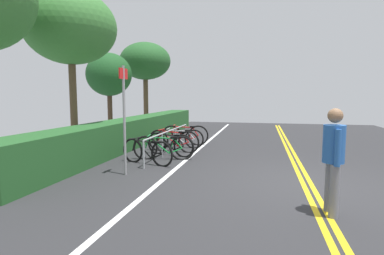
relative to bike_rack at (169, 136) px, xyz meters
The scene contains 17 objects.
ground_plane 4.75m from the bike_rack, 125.43° to the right, with size 28.87×11.76×0.05m, color #2B2B2D.
centre_line_yellow_inner 4.81m from the bike_rack, 124.88° to the right, with size 25.99×0.10×0.00m, color gold.
centre_line_yellow_outer 4.68m from the bike_rack, 126.01° to the right, with size 25.99×0.10×0.00m, color gold.
bike_lane_stripe_white 2.90m from the bike_rack, 163.81° to the right, with size 25.99×0.12×0.00m, color white.
bike_rack is the anchor object (origin of this frame).
bicycle_0 1.68m from the bike_rack, behind, with size 0.64×1.64×0.72m.
bicycle_1 1.02m from the bike_rack, behind, with size 0.49×1.76×0.74m.
bicycle_2 0.44m from the bike_rack, 159.64° to the right, with size 0.65×1.66×0.74m.
bicycle_3 0.34m from the bike_rack, 12.89° to the right, with size 0.46×1.81×0.76m.
bicycle_4 1.08m from the bike_rack, ahead, with size 0.46×1.73×0.71m.
bicycle_5 1.74m from the bike_rack, ahead, with size 0.46×1.76×0.78m.
pedestrian 5.86m from the bike_rack, 137.33° to the right, with size 0.49×0.32×1.65m.
sign_post_near 2.98m from the bike_rack, behind, with size 0.36×0.06×2.52m.
hedge_backdrop 2.37m from the bike_rack, 50.82° to the left, with size 13.34×1.03×1.00m, color #235626.
tree_mid 4.39m from the bike_rack, 110.04° to the left, with size 2.71×2.71×4.94m.
tree_far_right 5.70m from the bike_rack, 48.26° to the left, with size 2.04×2.04×3.76m.
tree_extra 7.73m from the bike_rack, 27.43° to the left, with size 2.70×2.70×4.67m.
Camera 1 is at (-6.50, 0.96, 1.84)m, focal length 28.41 mm.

